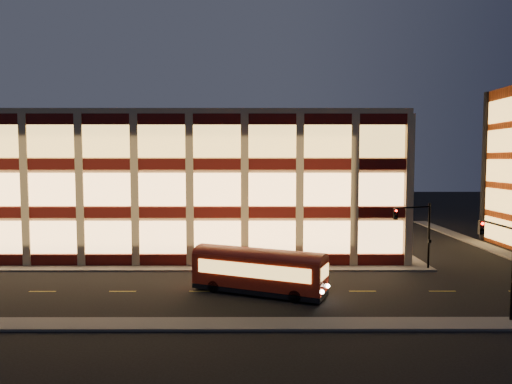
{
  "coord_description": "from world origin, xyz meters",
  "views": [
    {
      "loc": [
        7.93,
        -39.54,
        9.86
      ],
      "look_at": [
        8.04,
        8.0,
        6.48
      ],
      "focal_mm": 32.0,
      "sensor_mm": 36.0,
      "label": 1
    }
  ],
  "objects": [
    {
      "name": "sidewalk_near",
      "position": [
        0.0,
        -13.0,
        0.07
      ],
      "size": [
        100.0,
        2.0,
        0.15
      ],
      "primitive_type": "cube",
      "color": "#514F4C",
      "rests_on": "ground"
    },
    {
      "name": "sidewalk_office_east",
      "position": [
        23.0,
        17.0,
        0.07
      ],
      "size": [
        2.0,
        30.0,
        0.15
      ],
      "primitive_type": "cube",
      "color": "#514F4C",
      "rests_on": "ground"
    },
    {
      "name": "traffic_signal_near",
      "position": [
        23.5,
        -11.03,
        4.13
      ],
      "size": [
        0.32,
        4.45,
        6.0
      ],
      "color": "black",
      "rests_on": "ground"
    },
    {
      "name": "trolley_bus",
      "position": [
        8.21,
        -6.46,
        1.86
      ],
      "size": [
        10.08,
        6.15,
        3.35
      ],
      "rotation": [
        0.0,
        0.0,
        -0.4
      ],
      "color": "#9E1908",
      "rests_on": "ground"
    },
    {
      "name": "ground",
      "position": [
        0.0,
        0.0,
        0.0
      ],
      "size": [
        200.0,
        200.0,
        0.0
      ],
      "primitive_type": "plane",
      "color": "black",
      "rests_on": "ground"
    },
    {
      "name": "sidewalk_tower_west",
      "position": [
        34.0,
        17.0,
        0.07
      ],
      "size": [
        2.0,
        30.0,
        0.15
      ],
      "primitive_type": "cube",
      "color": "#514F4C",
      "rests_on": "ground"
    },
    {
      "name": "sidewalk_office_south",
      "position": [
        -3.0,
        1.0,
        0.07
      ],
      "size": [
        54.0,
        2.0,
        0.15
      ],
      "primitive_type": "cube",
      "color": "#514F4C",
      "rests_on": "ground"
    },
    {
      "name": "traffic_signal_far",
      "position": [
        22.21,
        0.24,
        4.11
      ],
      "size": [
        3.79,
        1.87,
        6.0
      ],
      "color": "black",
      "rests_on": "ground"
    },
    {
      "name": "office_building",
      "position": [
        -2.91,
        16.91,
        7.25
      ],
      "size": [
        50.45,
        30.45,
        14.5
      ],
      "color": "tan",
      "rests_on": "ground"
    }
  ]
}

